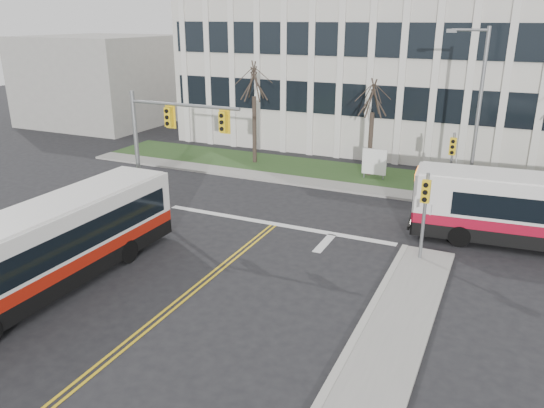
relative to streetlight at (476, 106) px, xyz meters
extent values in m
plane|color=black|center=(-8.03, -16.20, -5.19)|extent=(120.00, 120.00, 0.00)
cube|color=#9E9B93|center=(-3.03, -1.00, -5.12)|extent=(44.00, 1.60, 0.14)
cube|color=#2D4E21|center=(-3.03, 1.80, -5.13)|extent=(44.00, 5.00, 0.12)
cube|color=beige|center=(-3.03, 13.80, 0.81)|extent=(40.00, 16.00, 12.00)
cube|color=#9E9B93|center=(-34.03, 9.80, -1.19)|extent=(12.00, 12.00, 8.00)
cylinder|color=slate|center=(-15.33, -9.00, -2.09)|extent=(0.22, 0.22, 6.20)
cylinder|color=slate|center=(-12.33, -9.00, 0.51)|extent=(6.00, 0.16, 0.16)
cube|color=yellow|center=(-13.13, -9.15, -0.09)|extent=(0.34, 0.24, 0.92)
cube|color=yellow|center=(-10.13, -9.15, -0.09)|extent=(0.34, 0.24, 0.92)
cylinder|color=slate|center=(-0.83, -9.20, -3.29)|extent=(0.14, 0.14, 3.80)
cube|color=yellow|center=(-0.83, -9.40, -2.09)|extent=(0.34, 0.24, 0.92)
cylinder|color=slate|center=(-0.83, -0.70, -3.29)|extent=(0.14, 0.14, 3.80)
cube|color=yellow|center=(-0.83, -0.90, -2.09)|extent=(0.34, 0.24, 0.92)
cylinder|color=slate|center=(0.17, 0.00, -0.59)|extent=(0.20, 0.20, 9.20)
cylinder|color=slate|center=(-0.73, 0.00, 3.81)|extent=(1.80, 0.14, 0.14)
cube|color=slate|center=(-1.63, 0.00, 3.76)|extent=(0.50, 0.25, 0.18)
cylinder|color=slate|center=(-6.13, 1.30, -4.69)|extent=(0.08, 0.08, 1.00)
cylinder|color=slate|center=(-4.93, 1.30, -4.69)|extent=(0.08, 0.08, 1.00)
cube|color=white|center=(-5.53, 1.30, -3.99)|extent=(1.50, 0.12, 1.60)
cylinder|color=#42352B|center=(-14.03, 1.80, -2.88)|extent=(0.28, 0.28, 4.62)
cylinder|color=#42352B|center=(-6.03, 2.00, -3.15)|extent=(0.28, 0.28, 4.09)
camera|label=1|loc=(1.98, -30.07, 4.44)|focal=35.00mm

